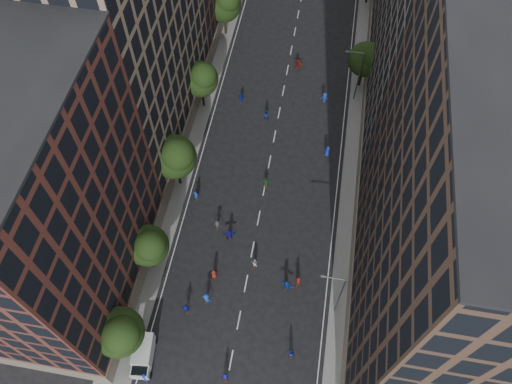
% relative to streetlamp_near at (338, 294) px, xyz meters
% --- Properties ---
extents(ground, '(240.00, 240.00, 0.00)m').
position_rel_streetlamp_near_xyz_m(ground, '(-10.37, 28.00, -5.17)').
color(ground, black).
rests_on(ground, ground).
extents(sidewalk_left, '(4.00, 105.00, 0.15)m').
position_rel_streetlamp_near_xyz_m(sidewalk_left, '(-22.37, 35.50, -5.09)').
color(sidewalk_left, slate).
rests_on(sidewalk_left, ground).
extents(sidewalk_right, '(4.00, 105.00, 0.15)m').
position_rel_streetlamp_near_xyz_m(sidewalk_right, '(1.63, 35.50, -5.09)').
color(sidewalk_right, slate).
rests_on(sidewalk_right, ground).
extents(bldg_left_a, '(14.00, 22.00, 30.00)m').
position_rel_streetlamp_near_xyz_m(bldg_left_a, '(-29.37, -1.00, 9.83)').
color(bldg_left_a, '#582A21').
rests_on(bldg_left_a, ground).
extents(bldg_left_b, '(14.00, 26.00, 34.00)m').
position_rel_streetlamp_near_xyz_m(bldg_left_b, '(-29.37, 23.00, 11.83)').
color(bldg_left_b, '#836C55').
rests_on(bldg_left_b, ground).
extents(bldg_right_a, '(14.00, 30.00, 36.00)m').
position_rel_streetlamp_near_xyz_m(bldg_right_a, '(8.63, 3.00, 12.83)').
color(bldg_right_a, '#473326').
rests_on(bldg_right_a, ground).
extents(bldg_right_b, '(14.00, 28.00, 33.00)m').
position_rel_streetlamp_near_xyz_m(bldg_right_b, '(8.63, 32.00, 11.33)').
color(bldg_right_b, '#665E54').
rests_on(bldg_right_b, ground).
extents(tree_left_0, '(5.20, 5.20, 8.83)m').
position_rel_streetlamp_near_xyz_m(tree_left_0, '(-21.38, -8.15, 0.79)').
color(tree_left_0, black).
rests_on(tree_left_0, ground).
extents(tree_left_1, '(4.80, 4.80, 8.21)m').
position_rel_streetlamp_near_xyz_m(tree_left_1, '(-21.39, 1.86, 0.38)').
color(tree_left_1, black).
rests_on(tree_left_1, ground).
extents(tree_left_2, '(5.60, 5.60, 9.45)m').
position_rel_streetlamp_near_xyz_m(tree_left_2, '(-21.36, 13.83, 1.19)').
color(tree_left_2, black).
rests_on(tree_left_2, ground).
extents(tree_left_3, '(5.00, 5.00, 8.58)m').
position_rel_streetlamp_near_xyz_m(tree_left_3, '(-21.38, 27.85, 0.65)').
color(tree_left_3, black).
rests_on(tree_left_3, ground).
extents(tree_left_4, '(5.40, 5.40, 9.08)m').
position_rel_streetlamp_near_xyz_m(tree_left_4, '(-21.37, 43.84, 0.93)').
color(tree_left_4, black).
rests_on(tree_left_4, ground).
extents(tree_right_a, '(5.00, 5.00, 8.39)m').
position_rel_streetlamp_near_xyz_m(tree_right_a, '(1.02, 35.85, 0.46)').
color(tree_right_a, black).
rests_on(tree_right_a, ground).
extents(streetlamp_near, '(2.64, 0.22, 9.06)m').
position_rel_streetlamp_near_xyz_m(streetlamp_near, '(0.00, 0.00, 0.00)').
color(streetlamp_near, '#595B60').
rests_on(streetlamp_near, ground).
extents(streetlamp_far, '(2.64, 0.22, 9.06)m').
position_rel_streetlamp_near_xyz_m(streetlamp_far, '(0.00, 33.00, 0.00)').
color(streetlamp_far, '#595B60').
rests_on(streetlamp_far, ground).
extents(cargo_van, '(2.61, 4.70, 2.40)m').
position_rel_streetlamp_near_xyz_m(cargo_van, '(-19.68, -8.87, -3.91)').
color(cargo_van, white).
rests_on(cargo_van, ground).
extents(skater_0, '(0.94, 0.71, 1.74)m').
position_rel_streetlamp_near_xyz_m(skater_0, '(-18.87, -11.00, -4.30)').
color(skater_0, '#162BB5').
rests_on(skater_0, ground).
extents(skater_1, '(0.68, 0.51, 1.69)m').
position_rel_streetlamp_near_xyz_m(skater_1, '(-10.57, -9.48, -4.32)').
color(skater_1, '#1C15AC').
rests_on(skater_1, ground).
extents(skater_2, '(0.97, 0.87, 1.65)m').
position_rel_streetlamp_near_xyz_m(skater_2, '(-4.09, -5.86, -4.34)').
color(skater_2, '#132A9C').
rests_on(skater_2, ground).
extents(skater_3, '(1.39, 1.12, 1.89)m').
position_rel_streetlamp_near_xyz_m(skater_3, '(-14.40, -1.46, -4.22)').
color(skater_3, blue).
rests_on(skater_3, ground).
extents(skater_4, '(1.07, 0.51, 1.78)m').
position_rel_streetlamp_near_xyz_m(skater_4, '(-16.42, -3.00, -4.28)').
color(skater_4, '#1321A2').
rests_on(skater_4, ground).
extents(skater_5, '(1.85, 1.08, 1.91)m').
position_rel_streetlamp_near_xyz_m(skater_5, '(-5.58, 1.65, -4.22)').
color(skater_5, '#1441A4').
rests_on(skater_5, ground).
extents(skater_6, '(0.91, 0.72, 1.63)m').
position_rel_streetlamp_near_xyz_m(skater_6, '(-14.25, 1.69, -4.36)').
color(skater_6, maroon).
rests_on(skater_6, ground).
extents(skater_7, '(0.68, 0.48, 1.78)m').
position_rel_streetlamp_near_xyz_m(skater_7, '(-4.31, 2.44, -4.28)').
color(skater_7, maroon).
rests_on(skater_7, ground).
extents(skater_8, '(0.82, 0.67, 1.57)m').
position_rel_streetlamp_near_xyz_m(skater_8, '(-9.74, 3.92, -4.38)').
color(skater_8, silver).
rests_on(skater_8, ground).
extents(skater_9, '(1.13, 0.72, 1.67)m').
position_rel_streetlamp_near_xyz_m(skater_9, '(-15.21, 8.14, -4.33)').
color(skater_9, '#38393D').
rests_on(skater_9, ground).
extents(skater_10, '(0.92, 0.44, 1.52)m').
position_rel_streetlamp_near_xyz_m(skater_10, '(-10.25, 15.52, -4.41)').
color(skater_10, '#237531').
rests_on(skater_10, ground).
extents(skater_11, '(1.75, 0.98, 1.80)m').
position_rel_streetlamp_near_xyz_m(skater_11, '(-13.46, 7.07, -4.27)').
color(skater_11, '#1C15AC').
rests_on(skater_11, ground).
extents(skater_12, '(1.02, 0.81, 1.82)m').
position_rel_streetlamp_near_xyz_m(skater_12, '(-2.75, 21.93, -4.26)').
color(skater_12, '#162BB9').
rests_on(skater_12, ground).
extents(skater_13, '(0.70, 0.50, 1.79)m').
position_rel_streetlamp_near_xyz_m(skater_13, '(-18.87, 11.91, -4.27)').
color(skater_13, '#1642BA').
rests_on(skater_13, ground).
extents(skater_14, '(0.95, 0.78, 1.78)m').
position_rel_streetlamp_near_xyz_m(skater_14, '(-12.07, 26.99, -4.28)').
color(skater_14, '#1435A3').
rests_on(skater_14, ground).
extents(skater_15, '(1.22, 0.78, 1.79)m').
position_rel_streetlamp_near_xyz_m(skater_15, '(-4.09, 31.72, -4.27)').
color(skater_15, '#163DB8').
rests_on(skater_15, ground).
extents(skater_16, '(1.00, 0.44, 1.68)m').
position_rel_streetlamp_near_xyz_m(skater_16, '(-16.23, 29.62, -4.33)').
color(skater_16, '#131CA1').
rests_on(skater_16, ground).
extents(skater_17, '(1.72, 0.93, 1.77)m').
position_rel_streetlamp_near_xyz_m(skater_17, '(-8.83, 38.03, -4.28)').
color(skater_17, maroon).
rests_on(skater_17, ground).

